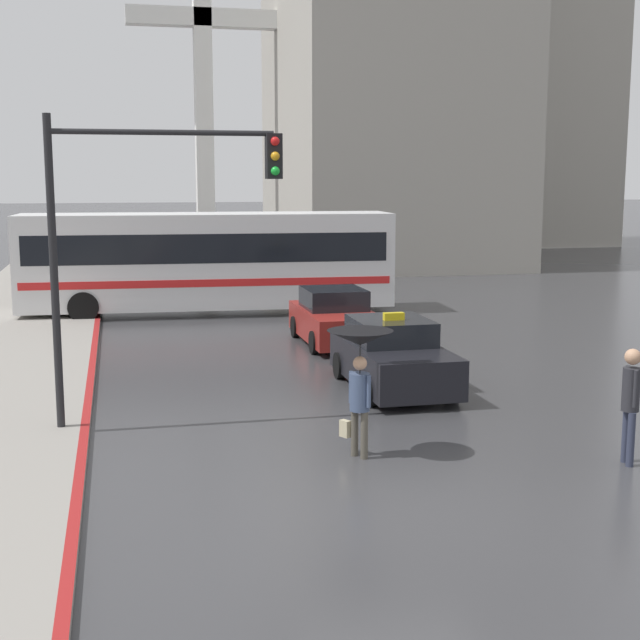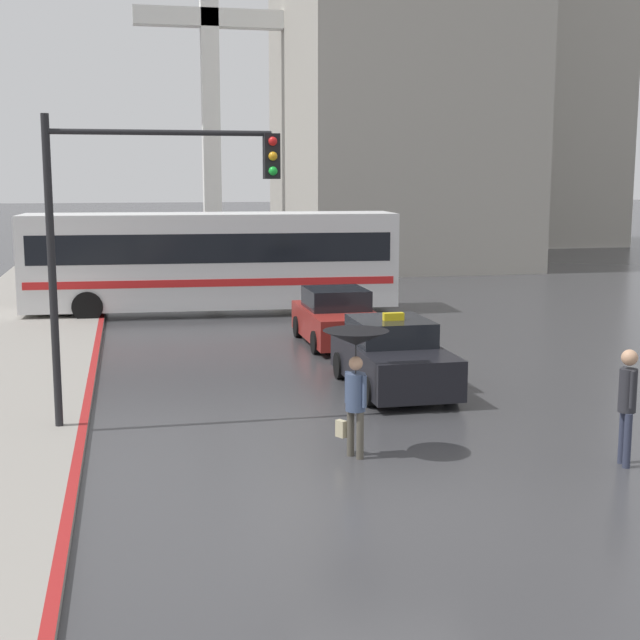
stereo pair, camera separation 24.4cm
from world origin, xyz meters
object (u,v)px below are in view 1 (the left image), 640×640
traffic_light (148,211)px  city_bus (208,258)px  taxi (393,357)px  sedan_red (335,319)px  pedestrian_man (631,396)px  pedestrian_with_umbrella (360,356)px  monument_cross (203,72)px

traffic_light → city_bus: bearing=80.1°
taxi → traffic_light: traffic_light is taller
sedan_red → pedestrian_man: 11.29m
sedan_red → pedestrian_with_umbrella: pedestrian_with_umbrella is taller
pedestrian_with_umbrella → monument_cross: monument_cross is taller
pedestrian_with_umbrella → traffic_light: 4.61m
city_bus → pedestrian_with_umbrella: city_bus is taller
city_bus → traffic_light: 13.87m
taxi → traffic_light: 6.33m
traffic_light → taxi: bearing=20.4°
city_bus → monument_cross: bearing=177.9°
taxi → pedestrian_with_umbrella: pedestrian_with_umbrella is taller
city_bus → traffic_light: size_ratio=2.20×
pedestrian_man → sedan_red: bearing=-158.2°
traffic_light → monument_cross: monument_cross is taller
pedestrian_with_umbrella → sedan_red: bearing=-41.4°
pedestrian_man → monument_cross: 36.22m
city_bus → monument_cross: 19.50m
pedestrian_man → traffic_light: size_ratio=0.34×
sedan_red → city_bus: city_bus is taller
taxi → sedan_red: (0.05, 5.39, -0.01)m
taxi → sedan_red: size_ratio=1.01×
pedestrian_with_umbrella → monument_cross: size_ratio=0.12×
city_bus → monument_cross: size_ratio=0.71×
sedan_red → pedestrian_man: size_ratio=2.15×
pedestrian_with_umbrella → traffic_light: size_ratio=0.38×
sedan_red → city_bus: (-2.81, 6.22, 1.16)m
taxi → sedan_red: taxi is taller
taxi → city_bus: bearing=-76.6°
sedan_red → taxi: bearing=89.4°
pedestrian_man → traffic_light: (-7.22, 3.80, 2.80)m
sedan_red → monument_cross: 25.64m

